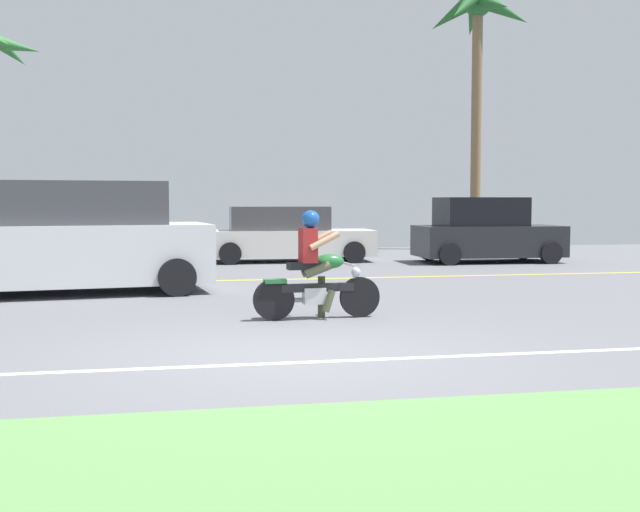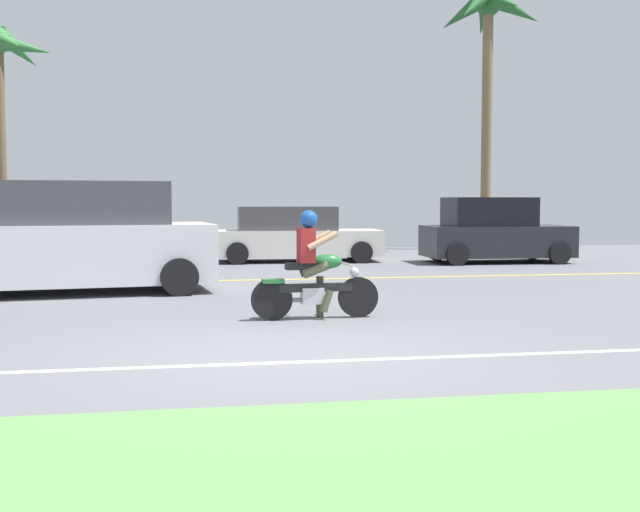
{
  "view_description": "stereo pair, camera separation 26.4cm",
  "coord_description": "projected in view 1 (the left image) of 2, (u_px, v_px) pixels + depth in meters",
  "views": [
    {
      "loc": [
        -1.36,
        -8.09,
        1.62
      ],
      "look_at": [
        0.97,
        3.57,
        0.78
      ],
      "focal_mm": 44.76,
      "sensor_mm": 36.0,
      "label": 1
    },
    {
      "loc": [
        -1.1,
        -8.14,
        1.62
      ],
      "look_at": [
        0.97,
        3.57,
        0.78
      ],
      "focal_mm": 44.76,
      "sensor_mm": 36.0,
      "label": 2
    }
  ],
  "objects": [
    {
      "name": "ground",
      "position": [
        261.0,
        316.0,
        11.23
      ],
      "size": [
        56.0,
        30.0,
        0.04
      ],
      "primitive_type": "cube",
      "color": "slate"
    },
    {
      "name": "parked_car_1",
      "position": [
        66.0,
        235.0,
        21.02
      ],
      "size": [
        4.4,
        2.16,
        1.46
      ],
      "color": "navy",
      "rests_on": "ground"
    },
    {
      "name": "motorcyclist",
      "position": [
        316.0,
        273.0,
        10.8
      ],
      "size": [
        1.76,
        0.58,
        1.48
      ],
      "color": "black",
      "rests_on": "ground"
    },
    {
      "name": "lane_line_far",
      "position": [
        231.0,
        280.0,
        15.95
      ],
      "size": [
        50.4,
        0.12,
        0.01
      ],
      "primitive_type": "cube",
      "color": "yellow",
      "rests_on": "ground"
    },
    {
      "name": "parked_car_3",
      "position": [
        486.0,
        232.0,
        20.63
      ],
      "size": [
        3.74,
        1.95,
        1.68
      ],
      "color": "#232328",
      "rests_on": "ground"
    },
    {
      "name": "suv_nearby",
      "position": [
        66.0,
        239.0,
        13.7
      ],
      "size": [
        5.09,
        2.68,
        1.93
      ],
      "color": "silver",
      "rests_on": "ground"
    },
    {
      "name": "parked_car_2",
      "position": [
        286.0,
        236.0,
        20.82
      ],
      "size": [
        4.44,
        1.96,
        1.44
      ],
      "color": "white",
      "rests_on": "ground"
    },
    {
      "name": "lane_line_near",
      "position": [
        302.0,
        362.0,
        7.91
      ],
      "size": [
        50.4,
        0.12,
        0.01
      ],
      "primitive_type": "cube",
      "color": "silver",
      "rests_on": "ground"
    },
    {
      "name": "grass_median",
      "position": [
        422.0,
        496.0,
        4.28
      ],
      "size": [
        56.0,
        3.8,
        0.06
      ],
      "primitive_type": "cube",
      "color": "#5B8C4C",
      "rests_on": "ground"
    },
    {
      "name": "palm_tree_1",
      "position": [
        477.0,
        29.0,
        25.61
      ],
      "size": [
        3.33,
        3.57,
        8.46
      ],
      "color": "brown",
      "rests_on": "ground"
    }
  ]
}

